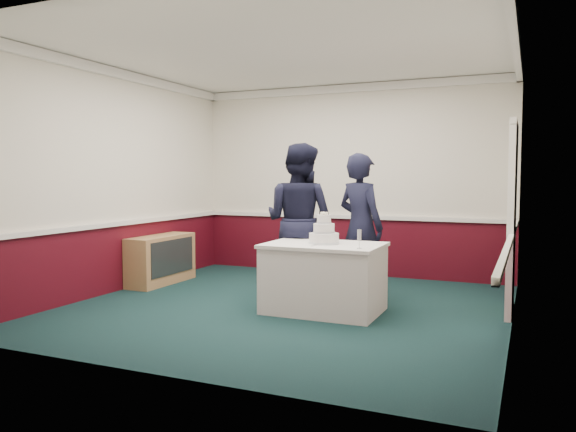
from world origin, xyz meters
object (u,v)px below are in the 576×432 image
at_px(sideboard, 161,259).
at_px(person_woman, 360,227).
at_px(cake_table, 324,277).
at_px(cake_knife, 315,245).
at_px(champagne_flute, 359,236).
at_px(wedding_cake, 324,234).
at_px(person_man, 299,221).

height_order(sideboard, person_woman, person_woman).
relative_size(cake_table, cake_knife, 6.00).
xyz_separation_m(cake_knife, champagne_flute, (0.53, -0.08, 0.14)).
bearing_deg(person_woman, sideboard, 28.69).
relative_size(wedding_cake, person_man, 0.18).
height_order(wedding_cake, person_man, person_man).
distance_m(wedding_cake, champagne_flute, 0.57).
relative_size(cake_knife, person_woman, 0.12).
xyz_separation_m(wedding_cake, person_woman, (0.19, 0.83, 0.02)).
bearing_deg(champagne_flute, sideboard, 163.59).
bearing_deg(person_man, person_woman, -159.32).
relative_size(person_man, person_woman, 1.07).
xyz_separation_m(sideboard, person_man, (2.18, -0.02, 0.64)).
height_order(champagne_flute, person_woman, person_woman).
relative_size(champagne_flute, person_man, 0.10).
bearing_deg(cake_knife, champagne_flute, -4.29).
bearing_deg(champagne_flute, person_woman, 105.57).
distance_m(cake_table, person_man, 1.06).
xyz_separation_m(sideboard, cake_table, (2.76, -0.68, 0.05)).
relative_size(cake_knife, champagne_flute, 1.07).
relative_size(cake_knife, person_man, 0.11).
height_order(sideboard, cake_table, cake_table).
distance_m(cake_table, cake_knife, 0.44).
bearing_deg(champagne_flute, cake_table, 150.75).
height_order(cake_knife, champagne_flute, champagne_flute).
height_order(cake_table, person_woman, person_woman).
distance_m(wedding_cake, person_woman, 0.85).
bearing_deg(cake_table, person_man, 131.48).
bearing_deg(wedding_cake, sideboard, 166.16).
bearing_deg(person_man, cake_table, 139.47).
distance_m(sideboard, person_man, 2.27).
xyz_separation_m(cake_table, cake_knife, (-0.03, -0.20, 0.39)).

